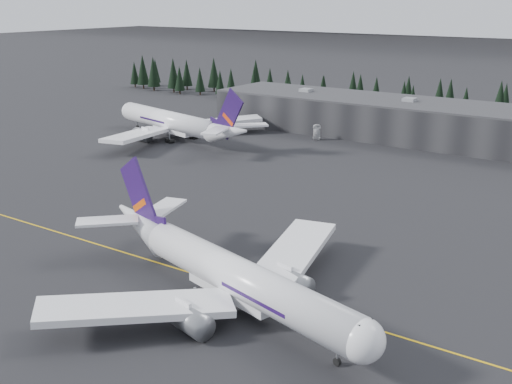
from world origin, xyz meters
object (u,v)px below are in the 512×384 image
Objects in this scene: jet_main at (223,270)px; gse_vehicle_a at (317,138)px; jet_parked at (179,123)px; terminal at (437,123)px.

jet_main is 121.81m from gse_vehicle_a.
jet_parked reaches higher than gse_vehicle_a.
terminal is 39.72m from gse_vehicle_a.
gse_vehicle_a is at bearing 127.50° from jet_main.
jet_parked is 46.45m from gse_vehicle_a.
jet_parked is at bearing 149.48° from jet_main.
gse_vehicle_a is (-46.48, 112.50, -4.54)m from jet_main.
jet_parked is at bearing -147.23° from terminal.
gse_vehicle_a is at bearing -131.34° from jet_parked.
jet_main is 0.93× the size of jet_parked.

